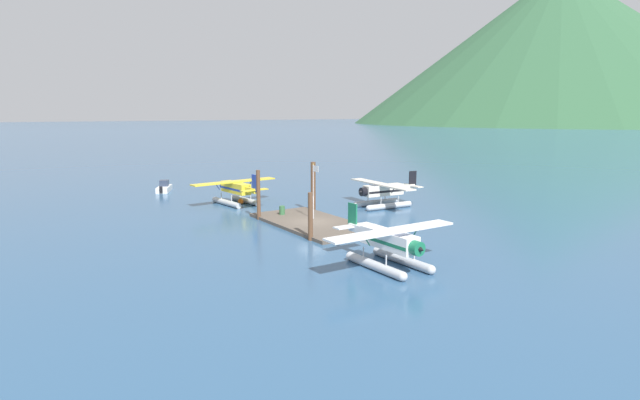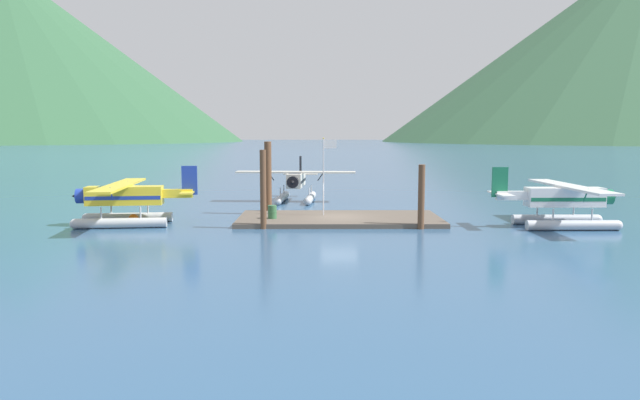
# 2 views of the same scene
# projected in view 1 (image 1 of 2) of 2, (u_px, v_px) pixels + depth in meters

# --- Properties ---
(ground_plane) EXTENTS (1200.00, 1200.00, 0.00)m
(ground_plane) POSITION_uv_depth(u_px,v_px,m) (313.00, 225.00, 48.11)
(ground_plane) COLOR #2D5175
(dock_platform) EXTENTS (13.66, 6.69, 0.30)m
(dock_platform) POSITION_uv_depth(u_px,v_px,m) (313.00, 223.00, 48.08)
(dock_platform) COLOR brown
(dock_platform) RESTS_ON ground
(piling_near_left) EXTENTS (0.38, 0.38, 4.94)m
(piling_near_left) POSITION_uv_depth(u_px,v_px,m) (258.00, 195.00, 49.97)
(piling_near_left) COLOR brown
(piling_near_left) RESTS_ON ground
(piling_near_right) EXTENTS (0.41, 0.41, 4.03)m
(piling_near_right) POSITION_uv_depth(u_px,v_px,m) (310.00, 217.00, 41.87)
(piling_near_right) COLOR brown
(piling_near_right) RESTS_ON ground
(piling_far_left) EXTENTS (0.52, 0.52, 5.36)m
(piling_far_left) POSITION_uv_depth(u_px,v_px,m) (313.00, 187.00, 53.65)
(piling_far_left) COLOR brown
(piling_far_left) RESTS_ON ground
(flagpole) EXTENTS (0.95, 0.10, 5.37)m
(flagpole) POSITION_uv_depth(u_px,v_px,m) (314.00, 184.00, 48.67)
(flagpole) COLOR silver
(flagpole) RESTS_ON dock_platform
(fuel_drum) EXTENTS (0.62, 0.62, 0.88)m
(fuel_drum) POSITION_uv_depth(u_px,v_px,m) (282.00, 210.00, 51.27)
(fuel_drum) COLOR #33663D
(fuel_drum) RESTS_ON dock_platform
(mooring_buoy) EXTENTS (0.67, 0.67, 0.67)m
(mooring_buoy) POSITION_uv_depth(u_px,v_px,m) (241.00, 201.00, 58.63)
(mooring_buoy) COLOR orange
(mooring_buoy) RESTS_ON ground
(mountain_ridge_west_peak) EXTENTS (380.72, 380.72, 142.08)m
(mountain_ridge_west_peak) POSITION_uv_depth(u_px,v_px,m) (557.00, 47.00, 477.00)
(mountain_ridge_west_peak) COLOR #2D5638
(mountain_ridge_west_peak) RESTS_ON ground
(seaplane_white_stbd_aft) EXTENTS (7.98, 10.41, 3.84)m
(seaplane_white_stbd_aft) POSITION_uv_depth(u_px,v_px,m) (389.00, 245.00, 34.63)
(seaplane_white_stbd_aft) COLOR #B7BABF
(seaplane_white_stbd_aft) RESTS_ON ground
(seaplane_yellow_port_aft) EXTENTS (7.96, 10.49, 3.84)m
(seaplane_yellow_port_aft) POSITION_uv_depth(u_px,v_px,m) (236.00, 191.00, 58.53)
(seaplane_yellow_port_aft) COLOR #B7BABF
(seaplane_yellow_port_aft) RESTS_ON ground
(seaplane_cream_bow_left) EXTENTS (10.47, 7.97, 3.84)m
(seaplane_cream_bow_left) POSITION_uv_depth(u_px,v_px,m) (383.00, 193.00, 56.75)
(seaplane_cream_bow_left) COLOR #B7BABF
(seaplane_cream_bow_left) RESTS_ON ground
(boat_white_open_sw) EXTENTS (4.52, 3.17, 1.50)m
(boat_white_open_sw) POSITION_uv_depth(u_px,v_px,m) (164.00, 188.00, 68.26)
(boat_white_open_sw) COLOR silver
(boat_white_open_sw) RESTS_ON ground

